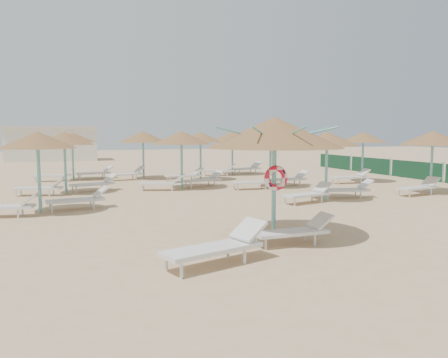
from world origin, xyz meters
name	(u,v)px	position (x,y,z in m)	size (l,w,h in m)	color
ground	(270,238)	(0.00, 0.00, 0.00)	(120.00, 120.00, 0.00)	tan
main_palapa	(275,133)	(0.10, 0.00, 2.60)	(3.33, 3.33, 2.99)	#65B0AE
lounger_main_a	(218,246)	(-1.90, -1.62, 0.38)	(2.31, 1.29, 0.81)	silver
lounger_main_b	(295,231)	(0.31, -0.73, 0.33)	(1.92, 0.60, 0.70)	silver
palapa_field	(216,140)	(2.26, 10.78, 2.28)	(19.20, 13.74, 2.72)	#65B0AE
service_hut	(52,143)	(-6.00, 35.00, 1.64)	(8.40, 4.40, 3.25)	silver
windbreak_fence	(416,170)	(14.00, 9.96, 0.50)	(0.08, 19.84, 1.10)	#1C5434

